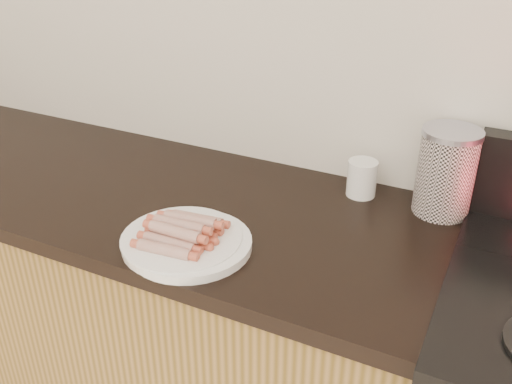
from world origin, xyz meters
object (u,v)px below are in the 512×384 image
at_px(side_plate, 190,244).
at_px(mug, 362,178).
at_px(main_plate, 182,242).
at_px(canister, 446,172).

relative_size(side_plate, mug, 2.91).
bearing_deg(mug, main_plate, -125.27).
bearing_deg(canister, main_plate, -140.01).
xyz_separation_m(main_plate, canister, (0.49, 0.41, 0.10)).
bearing_deg(mug, side_plate, -123.19).
relative_size(canister, mug, 2.28).
xyz_separation_m(side_plate, canister, (0.47, 0.41, 0.10)).
height_order(main_plate, canister, canister).
relative_size(main_plate, mug, 2.81).
relative_size(main_plate, side_plate, 0.97).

